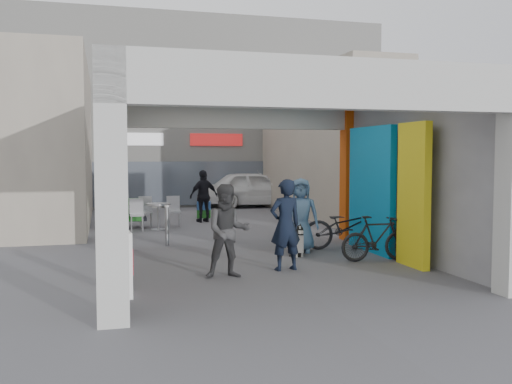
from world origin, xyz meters
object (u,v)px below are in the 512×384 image
object	(u,v)px
man_elderly	(301,215)
white_van	(255,189)
man_with_dog	(285,225)
man_crates	(204,196)
cafe_set	(153,218)
man_back_turned	(228,231)
produce_stand	(124,217)
bicycle_front	(346,227)
bicycle_rear	(377,238)
border_collie	(297,243)

from	to	relation	value
man_elderly	white_van	world-z (taller)	man_elderly
man_with_dog	man_crates	size ratio (longest dim) A/B	1.02
cafe_set	man_back_turned	world-z (taller)	man_back_turned
cafe_set	man_back_turned	xyz separation A→B (m)	(0.70, -7.14, 0.50)
produce_stand	bicycle_front	distance (m)	7.13
man_with_dog	man_elderly	distance (m)	2.05
man_with_dog	bicycle_front	xyz separation A→B (m)	(2.10, 1.91, -0.33)
man_back_turned	man_with_dog	bearing A→B (deg)	21.74
man_with_dog	bicycle_front	size ratio (longest dim) A/B	0.86
man_with_dog	man_back_turned	xyz separation A→B (m)	(-1.18, -0.36, -0.03)
man_crates	white_van	bearing A→B (deg)	-140.11
man_with_dog	bicycle_rear	world-z (taller)	man_with_dog
man_crates	bicycle_front	world-z (taller)	man_crates
man_crates	white_van	size ratio (longest dim) A/B	0.38
produce_stand	man_with_dog	distance (m)	7.67
white_van	bicycle_rear	bearing A→B (deg)	-179.89
man_crates	bicycle_rear	world-z (taller)	man_crates
cafe_set	man_elderly	size ratio (longest dim) A/B	0.92
bicycle_rear	white_van	size ratio (longest dim) A/B	0.35
cafe_set	border_collie	bearing A→B (deg)	-64.58
man_back_turned	man_crates	size ratio (longest dim) A/B	0.99
cafe_set	produce_stand	world-z (taller)	cafe_set
white_van	cafe_set	bearing A→B (deg)	145.31
man_with_dog	white_van	distance (m)	13.10
man_crates	bicycle_front	xyz separation A→B (m)	(2.25, -6.12, -0.32)
man_back_turned	white_van	world-z (taller)	man_back_turned
border_collie	man_with_dog	size ratio (longest dim) A/B	0.41
produce_stand	man_elderly	size ratio (longest dim) A/B	0.79
man_crates	bicycle_front	size ratio (longest dim) A/B	0.84
bicycle_front	border_collie	bearing A→B (deg)	122.93
border_collie	man_back_turned	distance (m)	2.59
man_with_dog	man_crates	distance (m)	8.03
produce_stand	man_elderly	xyz separation A→B (m)	(3.66, -5.34, 0.49)
bicycle_front	bicycle_rear	xyz separation A→B (m)	(0.00, -1.52, -0.06)
man_crates	white_van	distance (m)	5.63
cafe_set	white_van	world-z (taller)	white_van
cafe_set	man_with_dog	xyz separation A→B (m)	(1.88, -6.78, 0.53)
man_back_turned	man_elderly	size ratio (longest dim) A/B	1.00
man_back_turned	border_collie	bearing A→B (deg)	46.81
cafe_set	man_crates	bearing A→B (deg)	35.75
bicycle_front	white_van	bearing A→B (deg)	6.65
border_collie	man_crates	bearing A→B (deg)	121.41
border_collie	man_with_dog	distance (m)	1.62
cafe_set	man_crates	world-z (taller)	man_crates
man_back_turned	bicycle_front	bearing A→B (deg)	39.55
produce_stand	white_van	distance (m)	7.92
bicycle_rear	man_with_dog	bearing A→B (deg)	102.09
bicycle_rear	white_van	world-z (taller)	white_van
bicycle_rear	border_collie	bearing A→B (deg)	57.45
produce_stand	white_van	bearing A→B (deg)	60.36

